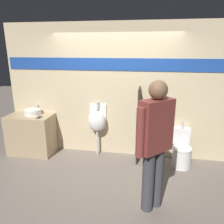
% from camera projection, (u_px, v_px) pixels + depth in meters
% --- Properties ---
extents(ground_plane, '(16.00, 16.00, 0.00)m').
position_uv_depth(ground_plane, '(111.00, 166.00, 4.25)').
color(ground_plane, '#70665B').
extents(display_wall, '(4.60, 0.07, 2.70)m').
position_uv_depth(display_wall, '(116.00, 92.00, 4.43)').
color(display_wall, beige).
rests_on(display_wall, ground_plane).
extents(sink_counter, '(0.93, 0.55, 0.85)m').
position_uv_depth(sink_counter, '(32.00, 134.00, 4.70)').
color(sink_counter, tan).
rests_on(sink_counter, ground_plane).
extents(sink_basin, '(0.34, 0.34, 0.26)m').
position_uv_depth(sink_basin, '(33.00, 112.00, 4.60)').
color(sink_basin, white).
rests_on(sink_basin, sink_counter).
extents(cell_phone, '(0.07, 0.14, 0.01)m').
position_uv_depth(cell_phone, '(39.00, 117.00, 4.42)').
color(cell_phone, '#232328').
rests_on(cell_phone, sink_counter).
extents(divider_near_counter, '(0.03, 0.43, 1.49)m').
position_uv_depth(divider_near_counter, '(138.00, 125.00, 4.29)').
color(divider_near_counter, '#28231E').
rests_on(divider_near_counter, ground_plane).
extents(urinal_near_counter, '(0.37, 0.26, 1.15)m').
position_uv_depth(urinal_near_counter, '(97.00, 121.00, 4.52)').
color(urinal_near_counter, silver).
rests_on(urinal_near_counter, ground_plane).
extents(toilet, '(0.37, 0.53, 0.85)m').
position_uv_depth(toilet, '(181.00, 151.00, 4.21)').
color(toilet, white).
rests_on(toilet, ground_plane).
extents(person_in_vest, '(0.49, 0.48, 1.84)m').
position_uv_depth(person_in_vest, '(155.00, 142.00, 2.89)').
color(person_in_vest, '#3D3D42').
rests_on(person_in_vest, ground_plane).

